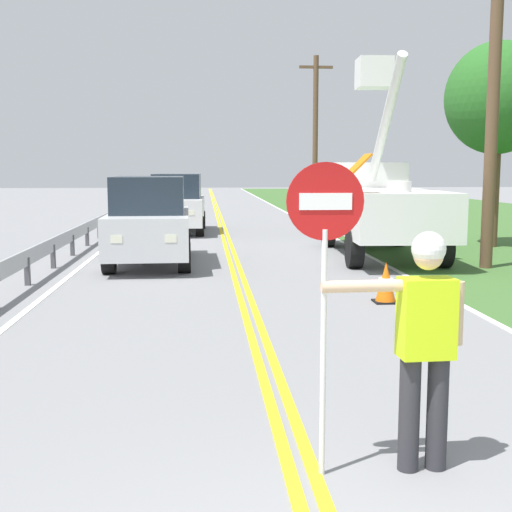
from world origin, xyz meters
TOP-DOWN VIEW (x-y plane):
  - centerline_yellow_left at (-0.09, 20.00)m, footprint 0.11×110.00m
  - centerline_yellow_right at (0.09, 20.00)m, footprint 0.11×110.00m
  - edge_line_right at (3.60, 20.00)m, footprint 0.12×110.00m
  - edge_line_left at (-3.60, 20.00)m, footprint 0.12×110.00m
  - flagger_worker at (0.91, 2.17)m, footprint 1.09×0.26m
  - stop_sign_paddle at (0.15, 2.13)m, footprint 0.56×0.04m
  - utility_bucket_truck at (3.88, 15.04)m, footprint 2.92×6.90m
  - oncoming_suv_nearest at (-2.01, 13.53)m, footprint 2.00×4.65m
  - oncoming_suv_second at (-1.65, 21.64)m, footprint 1.98×4.64m
  - utility_pole_near at (5.79, 12.31)m, footprint 1.80×0.28m
  - utility_pole_mid at (5.31, 33.63)m, footprint 1.80×0.28m
  - traffic_cone_lead at (2.19, 5.97)m, footprint 0.40×0.40m
  - traffic_cone_mid at (2.38, 8.51)m, footprint 0.40×0.40m
  - guardrail_left_shoulder at (-4.20, 14.17)m, footprint 0.10×32.00m
  - roadside_tree_verge at (7.73, 16.43)m, footprint 3.00×3.00m

SIDE VIEW (x-z plane):
  - centerline_yellow_left at x=-0.09m, z-range 0.00..0.01m
  - centerline_yellow_right at x=0.09m, z-range 0.00..0.01m
  - edge_line_right at x=3.60m, z-range 0.00..0.01m
  - edge_line_left at x=-3.60m, z-range 0.00..0.01m
  - traffic_cone_lead at x=2.19m, z-range -0.01..0.69m
  - traffic_cone_mid at x=2.38m, z-range -0.01..0.69m
  - guardrail_left_shoulder at x=-4.20m, z-range 0.16..0.87m
  - flagger_worker at x=0.91m, z-range 0.13..1.96m
  - oncoming_suv_nearest at x=-2.01m, z-range 0.01..2.11m
  - oncoming_suv_second at x=-1.65m, z-range 0.01..2.11m
  - utility_bucket_truck at x=3.88m, z-range -1.22..4.03m
  - stop_sign_paddle at x=0.15m, z-range 0.54..2.87m
  - roadside_tree_verge at x=7.73m, z-range 1.32..7.22m
  - utility_pole_mid at x=5.31m, z-range 0.18..8.43m
  - utility_pole_near at x=5.79m, z-range 0.18..8.59m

